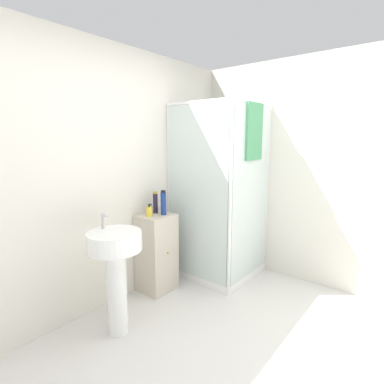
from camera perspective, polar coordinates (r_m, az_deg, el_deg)
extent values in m
plane|color=silver|center=(2.44, 14.08, -31.93)|extent=(12.00, 12.00, 0.00)
cube|color=silver|center=(2.96, -16.11, 2.47)|extent=(6.40, 0.06, 2.50)
cube|color=silver|center=(3.47, 26.92, 2.84)|extent=(0.06, 6.40, 2.50)
cube|color=white|center=(3.84, 4.87, -14.18)|extent=(0.86, 0.86, 0.09)
cylinder|color=white|center=(4.13, 3.53, 1.47)|extent=(0.04, 0.04, 2.01)
cylinder|color=white|center=(3.49, -4.36, -0.11)|extent=(0.04, 0.04, 2.01)
cylinder|color=white|center=(3.72, 13.99, 0.23)|extent=(0.04, 0.04, 2.01)
cylinder|color=white|center=(3.00, 7.27, -1.86)|extent=(0.04, 0.04, 2.01)
cylinder|color=white|center=(3.32, 11.58, 16.32)|extent=(0.83, 0.04, 0.04)
cylinder|color=white|center=(3.77, -0.09, 15.73)|extent=(0.83, 0.04, 0.04)
cylinder|color=white|center=(3.19, 1.06, 16.76)|extent=(0.04, 0.83, 0.04)
cylinder|color=white|center=(3.88, 8.88, 15.46)|extent=(0.04, 0.83, 0.04)
cube|color=silver|center=(3.34, 11.19, -0.27)|extent=(0.79, 0.01, 1.89)
cube|color=silver|center=(3.21, 0.87, -0.48)|extent=(0.01, 0.79, 1.89)
cylinder|color=#B7BABF|center=(3.96, 2.58, -1.25)|extent=(0.02, 0.02, 1.51)
cylinder|color=#B7BABF|center=(3.86, 3.28, 10.01)|extent=(0.07, 0.07, 0.04)
cube|color=#4C9966|center=(3.27, 11.79, 11.20)|extent=(0.33, 0.03, 0.59)
cube|color=beige|center=(3.30, -6.78, -11.40)|extent=(0.36, 0.33, 0.84)
sphere|color=gold|center=(3.17, -4.56, -11.46)|extent=(0.02, 0.02, 0.02)
cylinder|color=white|center=(2.69, -14.10, -17.97)|extent=(0.16, 0.16, 0.74)
cylinder|color=white|center=(2.52, -14.53, -9.03)|extent=(0.44, 0.44, 0.15)
cylinder|color=#B7BABF|center=(2.60, -16.70, -5.32)|extent=(0.02, 0.02, 0.13)
cube|color=#B7BABF|center=(2.56, -16.31, -4.27)|extent=(0.02, 0.07, 0.02)
cylinder|color=yellow|center=(3.11, -8.14, -3.70)|extent=(0.06, 0.06, 0.10)
cylinder|color=black|center=(3.09, -8.17, -2.61)|extent=(0.02, 0.02, 0.02)
cube|color=black|center=(3.08, -7.99, -2.36)|extent=(0.01, 0.03, 0.01)
cylinder|color=#281E33|center=(3.23, -6.98, -2.16)|extent=(0.05, 0.05, 0.21)
cylinder|color=gold|center=(3.21, -7.02, -0.11)|extent=(0.04, 0.04, 0.02)
cylinder|color=navy|center=(3.14, -5.46, -2.23)|extent=(0.06, 0.06, 0.24)
cylinder|color=black|center=(3.12, -5.50, 0.10)|extent=(0.05, 0.05, 0.02)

